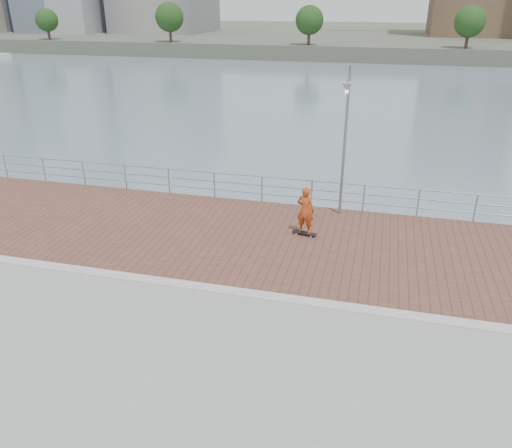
# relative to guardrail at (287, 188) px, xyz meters

# --- Properties ---
(water) EXTENTS (400.00, 400.00, 0.00)m
(water) POSITION_rel_guardrail_xyz_m (-0.00, -7.00, -2.69)
(water) COLOR slate
(water) RESTS_ON ground
(brick_lane) EXTENTS (40.00, 6.80, 0.02)m
(brick_lane) POSITION_rel_guardrail_xyz_m (-0.00, -3.40, -0.68)
(brick_lane) COLOR brown
(brick_lane) RESTS_ON seawall
(curb) EXTENTS (40.00, 0.40, 0.06)m
(curb) POSITION_rel_guardrail_xyz_m (-0.00, -7.00, -0.66)
(curb) COLOR #B7B5AD
(curb) RESTS_ON seawall
(far_shore) EXTENTS (320.00, 95.00, 2.50)m
(far_shore) POSITION_rel_guardrail_xyz_m (-0.00, 115.50, -1.44)
(far_shore) COLOR #4C5142
(far_shore) RESTS_ON ground
(guardrail) EXTENTS (39.06, 0.06, 1.13)m
(guardrail) POSITION_rel_guardrail_xyz_m (0.00, 0.00, 0.00)
(guardrail) COLOR #8C9EA8
(guardrail) RESTS_ON brick_lane
(street_lamp) EXTENTS (0.40, 1.15, 5.43)m
(street_lamp) POSITION_rel_guardrail_xyz_m (2.22, -0.90, 3.16)
(street_lamp) COLOR gray
(street_lamp) RESTS_ON brick_lane
(skateboard) EXTENTS (0.89, 0.39, 0.10)m
(skateboard) POSITION_rel_guardrail_xyz_m (1.20, -2.75, -0.59)
(skateboard) COLOR black
(skateboard) RESTS_ON brick_lane
(skateboarder) EXTENTS (0.70, 0.54, 1.74)m
(skateboarder) POSITION_rel_guardrail_xyz_m (1.20, -2.75, 0.28)
(skateboarder) COLOR #BA4318
(skateboarder) RESTS_ON skateboard
(shoreline_trees) EXTENTS (109.24, 5.02, 6.69)m
(shoreline_trees) POSITION_rel_guardrail_xyz_m (-9.37, 70.00, 3.65)
(shoreline_trees) COLOR #473323
(shoreline_trees) RESTS_ON far_shore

